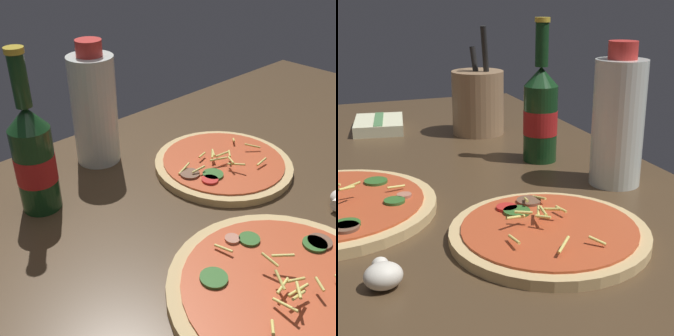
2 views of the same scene
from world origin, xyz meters
TOP-DOWN VIEW (x-y plane):
  - counter_slab at (0.00, 0.00)cm, footprint 160.00×90.00cm
  - pizza_far at (14.98, 15.04)cm, footprint 24.85×24.85cm
  - beer_bottle at (-14.74, 27.06)cm, footprint 6.15×6.15cm
  - oil_bottle at (0.59, 33.29)cm, footprint 8.04×8.04cm
  - mushroom_left at (19.26, -5.70)cm, footprint 4.26×4.05cm
  - utensil_crock at (-37.22, 22.46)cm, footprint 11.09×11.09cm
  - dish_towel at (-47.56, 2.44)cm, footprint 15.65×12.50cm

SIDE VIEW (x-z plane):
  - counter_slab at x=0.00cm, z-range 0.00..2.50cm
  - pizza_far at x=14.98cm, z-range 1.52..5.09cm
  - dish_towel at x=-47.56cm, z-range 2.43..4.99cm
  - mushroom_left at x=19.26cm, z-range 2.50..5.34cm
  - utensil_crock at x=-37.22cm, z-range -2.03..20.86cm
  - beer_bottle at x=-14.74cm, z-range -1.19..23.98cm
  - oil_bottle at x=0.59cm, z-range 1.60..23.91cm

